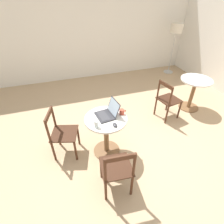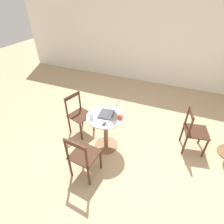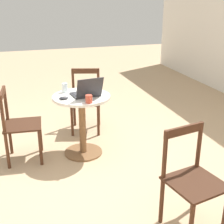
{
  "view_description": "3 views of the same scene",
  "coord_description": "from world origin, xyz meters",
  "px_view_note": "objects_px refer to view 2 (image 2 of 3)",
  "views": [
    {
      "loc": [
        -0.86,
        -1.96,
        2.38
      ],
      "look_at": [
        -0.1,
        0.42,
        0.55
      ],
      "focal_mm": 28.0,
      "sensor_mm": 36.0,
      "label": 1
    },
    {
      "loc": [
        0.72,
        -2.13,
        2.56
      ],
      "look_at": [
        -0.26,
        0.24,
        0.71
      ],
      "focal_mm": 28.0,
      "sensor_mm": 36.0,
      "label": 2
    },
    {
      "loc": [
        3.01,
        -0.62,
        1.82
      ],
      "look_at": [
        -0.17,
        0.38,
        0.55
      ],
      "focal_mm": 50.0,
      "sensor_mm": 36.0,
      "label": 3
    }
  ],
  "objects_px": {
    "chair_near_left": "(79,115)",
    "laptop": "(109,113)",
    "cafe_table_near": "(106,126)",
    "mug": "(121,117)",
    "mouse": "(104,124)",
    "chair_near_front": "(83,156)",
    "drinking_glass": "(92,116)",
    "chair_mid_left": "(194,131)"
  },
  "relations": [
    {
      "from": "chair_mid_left",
      "to": "drinking_glass",
      "type": "distance_m",
      "value": 1.86
    },
    {
      "from": "laptop",
      "to": "mug",
      "type": "height_order",
      "value": "laptop"
    },
    {
      "from": "chair_near_left",
      "to": "drinking_glass",
      "type": "bearing_deg",
      "value": -34.98
    },
    {
      "from": "mouse",
      "to": "drinking_glass",
      "type": "relative_size",
      "value": 0.92
    },
    {
      "from": "chair_near_left",
      "to": "chair_near_front",
      "type": "relative_size",
      "value": 1.0
    },
    {
      "from": "chair_mid_left",
      "to": "laptop",
      "type": "relative_size",
      "value": 2.4
    },
    {
      "from": "laptop",
      "to": "mug",
      "type": "xyz_separation_m",
      "value": [
        0.23,
        -0.03,
        -0.01
      ]
    },
    {
      "from": "cafe_table_near",
      "to": "mouse",
      "type": "xyz_separation_m",
      "value": [
        0.07,
        -0.21,
        0.24
      ]
    },
    {
      "from": "cafe_table_near",
      "to": "mouse",
      "type": "relative_size",
      "value": 7.32
    },
    {
      "from": "cafe_table_near",
      "to": "chair_mid_left",
      "type": "bearing_deg",
      "value": 20.43
    },
    {
      "from": "chair_near_left",
      "to": "laptop",
      "type": "xyz_separation_m",
      "value": [
        0.73,
        -0.15,
        0.35
      ]
    },
    {
      "from": "chair_near_left",
      "to": "mouse",
      "type": "bearing_deg",
      "value": -28.3
    },
    {
      "from": "laptop",
      "to": "mug",
      "type": "bearing_deg",
      "value": -6.98
    },
    {
      "from": "laptop",
      "to": "mouse",
      "type": "distance_m",
      "value": 0.27
    },
    {
      "from": "chair_near_left",
      "to": "chair_mid_left",
      "type": "xyz_separation_m",
      "value": [
        2.19,
        0.36,
        0.0
      ]
    },
    {
      "from": "mouse",
      "to": "mug",
      "type": "xyz_separation_m",
      "value": [
        0.19,
        0.24,
        0.03
      ]
    },
    {
      "from": "chair_near_front",
      "to": "drinking_glass",
      "type": "relative_size",
      "value": 7.8
    },
    {
      "from": "chair_near_front",
      "to": "mug",
      "type": "distance_m",
      "value": 0.88
    },
    {
      "from": "cafe_table_near",
      "to": "mug",
      "type": "xyz_separation_m",
      "value": [
        0.27,
        0.03,
        0.27
      ]
    },
    {
      "from": "cafe_table_near",
      "to": "chair_near_front",
      "type": "height_order",
      "value": "chair_near_front"
    },
    {
      "from": "cafe_table_near",
      "to": "drinking_glass",
      "type": "relative_size",
      "value": 6.72
    },
    {
      "from": "cafe_table_near",
      "to": "chair_near_front",
      "type": "xyz_separation_m",
      "value": [
        -0.06,
        -0.71,
        -0.08
      ]
    },
    {
      "from": "chair_mid_left",
      "to": "laptop",
      "type": "xyz_separation_m",
      "value": [
        -1.45,
        -0.5,
        0.35
      ]
    },
    {
      "from": "chair_near_front",
      "to": "drinking_glass",
      "type": "bearing_deg",
      "value": 102.02
    },
    {
      "from": "cafe_table_near",
      "to": "drinking_glass",
      "type": "distance_m",
      "value": 0.37
    },
    {
      "from": "chair_near_front",
      "to": "chair_mid_left",
      "type": "relative_size",
      "value": 1.0
    },
    {
      "from": "mouse",
      "to": "mug",
      "type": "bearing_deg",
      "value": 50.72
    },
    {
      "from": "chair_near_left",
      "to": "mug",
      "type": "distance_m",
      "value": 1.03
    },
    {
      "from": "chair_mid_left",
      "to": "drinking_glass",
      "type": "xyz_separation_m",
      "value": [
        -1.68,
        -0.71,
        0.36
      ]
    },
    {
      "from": "mouse",
      "to": "mug",
      "type": "relative_size",
      "value": 0.9
    },
    {
      "from": "chair_mid_left",
      "to": "mouse",
      "type": "distance_m",
      "value": 1.65
    },
    {
      "from": "cafe_table_near",
      "to": "laptop",
      "type": "height_order",
      "value": "laptop"
    },
    {
      "from": "mouse",
      "to": "mug",
      "type": "height_order",
      "value": "mug"
    },
    {
      "from": "cafe_table_near",
      "to": "laptop",
      "type": "relative_size",
      "value": 2.07
    },
    {
      "from": "cafe_table_near",
      "to": "chair_near_front",
      "type": "relative_size",
      "value": 0.86
    },
    {
      "from": "chair_near_front",
      "to": "mouse",
      "type": "distance_m",
      "value": 0.61
    },
    {
      "from": "chair_near_left",
      "to": "laptop",
      "type": "bearing_deg",
      "value": -11.25
    },
    {
      "from": "cafe_table_near",
      "to": "laptop",
      "type": "bearing_deg",
      "value": 51.68
    },
    {
      "from": "chair_near_left",
      "to": "mug",
      "type": "height_order",
      "value": "chair_near_left"
    },
    {
      "from": "cafe_table_near",
      "to": "mug",
      "type": "relative_size",
      "value": 6.57
    },
    {
      "from": "chair_mid_left",
      "to": "chair_near_front",
      "type": "bearing_deg",
      "value": -140.88
    },
    {
      "from": "cafe_table_near",
      "to": "drinking_glass",
      "type": "xyz_separation_m",
      "value": [
        -0.18,
        -0.16,
        0.28
      ]
    }
  ]
}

